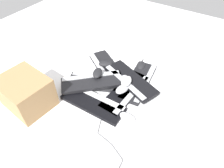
# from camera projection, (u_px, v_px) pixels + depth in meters

# --- Properties ---
(ground_plane) EXTENTS (3.20, 3.20, 0.00)m
(ground_plane) POSITION_uv_depth(u_px,v_px,m) (108.00, 89.00, 1.44)
(ground_plane) COLOR white
(keyboard_0) EXTENTS (0.16, 0.44, 0.03)m
(keyboard_0) POSITION_uv_depth(u_px,v_px,m) (93.00, 103.00, 1.33)
(keyboard_0) COLOR black
(keyboard_0) RESTS_ON ground
(keyboard_1) EXTENTS (0.45, 0.17, 0.03)m
(keyboard_1) POSITION_uv_depth(u_px,v_px,m) (126.00, 92.00, 1.40)
(keyboard_1) COLOR black
(keyboard_1) RESTS_ON ground
(keyboard_2) EXTENTS (0.46, 0.21, 0.03)m
(keyboard_2) POSITION_uv_depth(u_px,v_px,m) (139.00, 81.00, 1.48)
(keyboard_2) COLOR black
(keyboard_2) RESTS_ON ground
(keyboard_3) EXTENTS (0.36, 0.45, 0.03)m
(keyboard_3) POSITION_uv_depth(u_px,v_px,m) (107.00, 68.00, 1.59)
(keyboard_3) COLOR black
(keyboard_3) RESTS_ON ground
(keyboard_4) EXTENTS (0.31, 0.46, 0.03)m
(keyboard_4) POSITION_uv_depth(u_px,v_px,m) (98.00, 82.00, 1.47)
(keyboard_4) COLOR #232326
(keyboard_4) RESTS_ON ground
(keyboard_5) EXTENTS (0.42, 0.42, 0.03)m
(keyboard_5) POSITION_uv_depth(u_px,v_px,m) (92.00, 82.00, 1.43)
(keyboard_5) COLOR black
(keyboard_5) RESTS_ON keyboard_4
(keyboard_6) EXTENTS (0.30, 0.46, 0.03)m
(keyboard_6) POSITION_uv_depth(u_px,v_px,m) (130.00, 80.00, 1.45)
(keyboard_6) COLOR black
(keyboard_6) RESTS_ON keyboard_2
(mouse_0) EXTENTS (0.13, 0.11, 0.04)m
(mouse_0) POSITION_uv_depth(u_px,v_px,m) (97.00, 73.00, 1.45)
(mouse_0) COLOR black
(mouse_0) RESTS_ON keyboard_5
(mouse_1) EXTENTS (0.07, 0.11, 0.04)m
(mouse_1) POSITION_uv_depth(u_px,v_px,m) (127.00, 118.00, 1.24)
(mouse_1) COLOR silver
(mouse_1) RESTS_ON ground
(mouse_2) EXTENTS (0.12, 0.09, 0.04)m
(mouse_2) POSITION_uv_depth(u_px,v_px,m) (122.00, 89.00, 1.37)
(mouse_2) COLOR #B7B7BC
(mouse_2) RESTS_ON keyboard_1
(mouse_3) EXTENTS (0.12, 0.10, 0.04)m
(mouse_3) POSITION_uv_depth(u_px,v_px,m) (141.00, 66.00, 1.60)
(mouse_3) COLOR black
(mouse_3) RESTS_ON ground
(mouse_4) EXTENTS (0.12, 0.08, 0.04)m
(mouse_4) POSITION_uv_depth(u_px,v_px,m) (126.00, 81.00, 1.38)
(mouse_4) COLOR silver
(mouse_4) RESTS_ON keyboard_6
(mouse_5) EXTENTS (0.11, 0.13, 0.04)m
(mouse_5) POSITION_uv_depth(u_px,v_px,m) (106.00, 64.00, 1.57)
(mouse_5) COLOR black
(mouse_5) RESTS_ON keyboard_3
(mouse_6) EXTENTS (0.07, 0.11, 0.04)m
(mouse_6) POSITION_uv_depth(u_px,v_px,m) (88.00, 53.00, 1.72)
(mouse_6) COLOR silver
(mouse_6) RESTS_ON ground
(mouse_7) EXTENTS (0.13, 0.12, 0.04)m
(mouse_7) POSITION_uv_depth(u_px,v_px,m) (125.00, 80.00, 1.39)
(mouse_7) COLOR #B7B7BC
(mouse_7) RESTS_ON keyboard_6
(cable_0) EXTENTS (0.57, 0.27, 0.01)m
(cable_0) POSITION_uv_depth(u_px,v_px,m) (93.00, 165.00, 1.04)
(cable_0) COLOR #59595B
(cable_0) RESTS_ON ground
(cable_1) EXTENTS (0.28, 0.27, 0.01)m
(cable_1) POSITION_uv_depth(u_px,v_px,m) (129.00, 68.00, 1.60)
(cable_1) COLOR black
(cable_1) RESTS_ON ground
(cardboard_box) EXTENTS (0.28, 0.33, 0.21)m
(cardboard_box) POSITION_uv_depth(u_px,v_px,m) (26.00, 92.00, 1.27)
(cardboard_box) COLOR #9E774C
(cardboard_box) RESTS_ON ground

